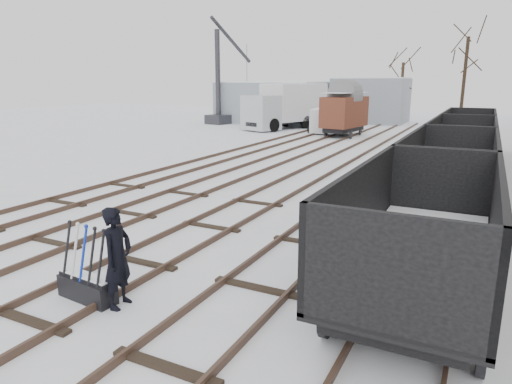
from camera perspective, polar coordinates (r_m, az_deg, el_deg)
ground at (r=11.13m, az=-14.01°, el=-8.65°), size 120.00×120.00×0.00m
tracks at (r=22.83m, az=8.81°, el=3.24°), size 13.90×52.00×0.16m
shed_left at (r=48.06m, az=2.34°, el=11.19°), size 10.00×8.00×4.10m
shed_right at (r=48.97m, az=14.17°, el=11.07°), size 7.00×6.00×4.50m
ground_frame at (r=9.62m, az=-20.36°, el=-10.96°), size 1.34×0.55×1.49m
worker at (r=8.91m, az=-16.92°, el=-7.87°), size 0.56×0.77×1.94m
freight_wagon_a at (r=9.28m, az=19.86°, el=-7.14°), size 2.53×6.31×2.58m
freight_wagon_b at (r=15.43m, az=22.92°, el=0.75°), size 2.53×6.31×2.58m
freight_wagon_c at (r=21.72m, az=24.22°, el=4.11°), size 2.53×6.31×2.58m
freight_wagon_d at (r=28.07m, az=24.93°, el=5.95°), size 2.53×6.31×2.58m
box_van_wagon at (r=35.95m, az=11.00°, el=9.92°), size 2.95×4.65×3.32m
lorry at (r=41.27m, az=3.85°, el=10.72°), size 4.74×9.07×3.94m
panel_van at (r=38.58m, az=8.85°, el=8.91°), size 2.52×4.72×1.98m
crane at (r=46.05m, az=-4.59°, el=11.80°), size 2.40×6.02×10.10m
tree_far_left at (r=50.40m, az=17.70°, el=11.77°), size 0.30×0.30×6.00m
tree_far_right at (r=46.31m, az=24.53°, el=12.31°), size 0.30×0.30×7.98m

